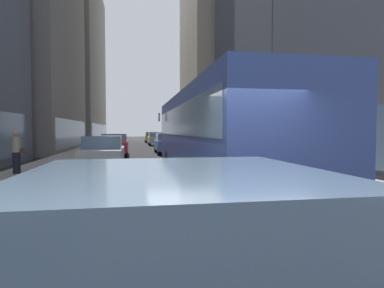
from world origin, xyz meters
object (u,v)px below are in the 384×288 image
at_px(car_blue_hatchback, 168,143).
at_px(car_silver_sedan, 156,139).
at_px(transit_bus, 215,133).
at_px(car_white_van, 103,154).
at_px(pedestrian_with_handbag, 17,152).
at_px(dalmatian_dog, 166,211).
at_px(car_yellow_taxi, 151,137).
at_px(car_red_coupe, 115,145).
at_px(car_black_suv, 175,288).

xyz_separation_m(car_blue_hatchback, car_silver_sedan, (-0.00, 14.30, -0.00)).
height_order(transit_bus, car_white_van, transit_bus).
bearing_deg(pedestrian_with_handbag, car_blue_hatchback, 58.88).
bearing_deg(pedestrian_with_handbag, dalmatian_dog, -58.86).
bearing_deg(car_yellow_taxi, car_blue_hatchback, -90.00).
height_order(car_red_coupe, car_blue_hatchback, same).
bearing_deg(car_black_suv, dalmatian_dog, 85.42).
bearing_deg(car_yellow_taxi, car_black_suv, -92.87).
distance_m(car_yellow_taxi, dalmatian_dog, 44.65).
relative_size(car_blue_hatchback, car_yellow_taxi, 1.12).
bearing_deg(car_blue_hatchback, car_white_van, -110.11).
bearing_deg(car_yellow_taxi, transit_bus, -90.00).
bearing_deg(car_yellow_taxi, pedestrian_with_handbag, -101.29).
bearing_deg(car_red_coupe, pedestrian_with_handbag, -107.80).
relative_size(transit_bus, car_yellow_taxi, 2.71).
height_order(car_white_van, pedestrian_with_handbag, pedestrian_with_handbag).
height_order(car_blue_hatchback, dalmatian_dog, car_blue_hatchback).
distance_m(car_blue_hatchback, car_white_van, 11.63).
bearing_deg(transit_bus, car_yellow_taxi, 90.00).
xyz_separation_m(car_yellow_taxi, dalmatian_dog, (-2.14, -44.60, -0.31)).
height_order(car_red_coupe, car_silver_sedan, same).
bearing_deg(dalmatian_dog, car_yellow_taxi, 87.26).
relative_size(car_blue_hatchback, car_white_van, 1.19).
relative_size(car_white_van, pedestrian_with_handbag, 2.36).
relative_size(car_black_suv, car_yellow_taxi, 0.93).
distance_m(dalmatian_dog, pedestrian_with_handbag, 9.84).
distance_m(transit_bus, car_blue_hatchback, 15.29).
height_order(car_red_coupe, dalmatian_dog, car_red_coupe).
bearing_deg(car_silver_sedan, dalmatian_dog, -93.53).
relative_size(car_red_coupe, pedestrian_with_handbag, 2.55).
xyz_separation_m(transit_bus, car_black_suv, (-2.40, -8.38, -0.96)).
height_order(car_red_coupe, car_yellow_taxi, same).
xyz_separation_m(car_red_coupe, car_white_van, (0.00, -9.00, -0.00)).
height_order(car_red_coupe, car_white_van, same).
xyz_separation_m(transit_bus, car_red_coupe, (-4.00, 13.34, -0.95)).
relative_size(car_yellow_taxi, dalmatian_dog, 4.43).
xyz_separation_m(car_blue_hatchback, car_black_suv, (-2.40, -23.64, -0.00)).
bearing_deg(transit_bus, car_white_van, 132.68).
bearing_deg(car_white_van, car_blue_hatchback, 69.89).
distance_m(car_red_coupe, car_blue_hatchback, 4.44).
bearing_deg(dalmatian_dog, transit_bus, 67.32).
relative_size(car_red_coupe, car_black_suv, 1.09).
bearing_deg(transit_bus, pedestrian_with_handbag, 155.45).
relative_size(transit_bus, car_red_coupe, 2.67).
bearing_deg(car_blue_hatchback, car_red_coupe, -154.32).
bearing_deg(dalmatian_dog, car_black_suv, -94.58).
bearing_deg(car_red_coupe, car_white_van, -90.00).
relative_size(car_black_suv, pedestrian_with_handbag, 2.35).
height_order(car_black_suv, pedestrian_with_handbag, pedestrian_with_handbag).
bearing_deg(car_red_coupe, transit_bus, -73.31).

